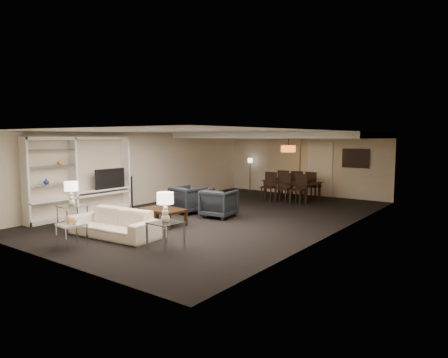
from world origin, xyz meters
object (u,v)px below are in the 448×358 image
table_lamp_left (71,194)px  chair_nr (298,189)px  chair_fr (313,185)px  television (108,178)px  chair_nl (268,187)px  armchair_right (219,203)px  sofa (114,223)px  table_lamp_right (165,207)px  armchair_left (188,200)px  dining_table (291,191)px  side_table_right (166,235)px  marble_table (72,235)px  chair_fl (285,183)px  chair_nm (283,188)px  coffee_table (163,217)px  vase_blue (46,181)px  vase_amber (60,162)px  floor_speaker (130,192)px  side_table_left (72,216)px  chair_fm (299,184)px  floor_lamp (250,174)px

table_lamp_left → chair_nr: bearing=65.6°
chair_nr → chair_fr: 1.30m
television → chair_nl: (2.93, 4.91, -0.53)m
armchair_right → television: television is taller
armchair_right → chair_nr: bearing=-109.6°
sofa → chair_nl: bearing=83.0°
table_lamp_left → chair_fr: size_ratio=0.60×
sofa → table_lamp_right: table_lamp_right is taller
sofa → armchair_left: size_ratio=2.45×
dining_table → side_table_right: bearing=-76.5°
armchair_left → table_lamp_right: table_lamp_right is taller
table_lamp_right → marble_table: bearing=-147.1°
sofa → chair_fl: chair_fl is taller
chair_fr → side_table_right: bearing=97.4°
chair_nm → chair_nr: same height
coffee_table → television: television is taller
chair_nm → marble_table: bearing=-101.2°
table_lamp_right → vase_blue: (-4.45, -0.08, 0.26)m
sofa → vase_amber: (-2.75, 0.36, 1.32)m
vase_amber → side_table_right: bearing=-4.6°
vase_amber → table_lamp_left: bearing=-18.8°
dining_table → chair_fr: chair_fr is taller
vase_blue → chair_fl: vase_blue is taller
television → floor_speaker: size_ratio=1.01×
armchair_left → chair_nm: (1.41, 3.54, 0.11)m
sofa → marble_table: size_ratio=4.37×
coffee_table → table_lamp_left: 2.43m
vase_amber → dining_table: 8.07m
television → dining_table: (3.53, 5.56, -0.70)m
dining_table → table_lamp_right: bearing=-76.5°
side_table_left → side_table_right: same height
armchair_left → dining_table: armchair_left is taller
side_table_right → table_lamp_left: 3.45m
side_table_right → chair_nm: (-0.89, 6.84, 0.24)m
coffee_table → chair_fr: chair_fr is taller
armchair_right → chair_nm: (0.21, 3.54, 0.11)m
table_lamp_right → chair_fm: 8.19m
side_table_right → chair_fm: 8.19m
armchair_right → floor_lamp: (-2.46, 5.51, 0.30)m
marble_table → chair_nm: (0.81, 7.94, 0.27)m
side_table_left → marble_table: size_ratio=1.20×
dining_table → vase_blue: bearing=-108.5°
chair_fl → sofa: bearing=80.8°
dining_table → chair_fm: chair_fm is taller
marble_table → vase_blue: 3.07m
chair_fr → coffee_table: bearing=83.2°
armchair_left → vase_amber: 3.85m
side_table_left → dining_table: bearing=71.5°
chair_nr → armchair_left: bearing=-115.2°
table_lamp_right → dining_table: (-0.89, 7.49, -0.53)m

